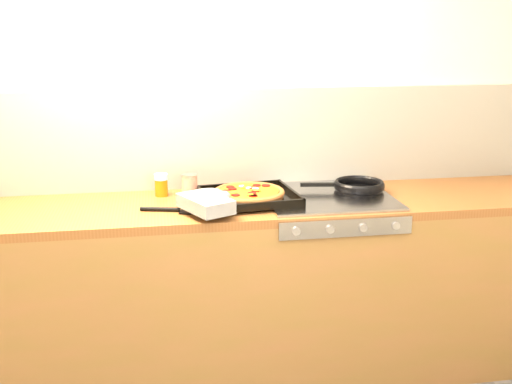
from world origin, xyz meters
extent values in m
plane|color=beige|center=(0.00, 1.40, 1.25)|extent=(3.20, 0.00, 3.20)
cube|color=white|center=(0.00, 1.39, 1.15)|extent=(3.20, 0.02, 0.50)
cube|color=brown|center=(0.00, 1.10, 0.43)|extent=(3.20, 0.60, 0.86)
cube|color=brown|center=(0.00, 1.10, 0.88)|extent=(3.20, 0.60, 0.04)
cube|color=#97979C|center=(0.45, 0.80, 0.85)|extent=(0.60, 0.03, 0.08)
cylinder|color=#A5A5AA|center=(0.23, 0.78, 0.85)|extent=(0.04, 0.02, 0.04)
cylinder|color=#A5A5AA|center=(0.38, 0.78, 0.85)|extent=(0.04, 0.02, 0.04)
cylinder|color=#A5A5AA|center=(0.53, 0.78, 0.85)|extent=(0.04, 0.02, 0.04)
cylinder|color=#A5A5AA|center=(0.67, 0.78, 0.85)|extent=(0.04, 0.02, 0.04)
cube|color=#97979C|center=(0.45, 1.10, 0.91)|extent=(0.60, 0.56, 0.02)
cube|color=black|center=(0.07, 1.08, 0.92)|extent=(0.47, 0.42, 0.01)
cube|color=black|center=(0.05, 1.26, 0.94)|extent=(0.43, 0.06, 0.02)
cube|color=black|center=(0.09, 0.90, 0.94)|extent=(0.43, 0.06, 0.02)
cube|color=black|center=(0.27, 1.11, 0.94)|extent=(0.05, 0.37, 0.02)
cube|color=black|center=(-0.14, 1.06, 0.94)|extent=(0.05, 0.37, 0.02)
cylinder|color=#945E2B|center=(0.07, 1.08, 0.94)|extent=(0.36, 0.36, 0.02)
torus|color=#945E2B|center=(0.07, 1.08, 0.95)|extent=(0.37, 0.37, 0.03)
cylinder|color=orange|center=(0.07, 1.08, 0.95)|extent=(0.31, 0.31, 0.01)
cylinder|color=maroon|center=(0.10, 1.07, 0.96)|extent=(0.04, 0.04, 0.01)
cylinder|color=maroon|center=(-0.01, 1.16, 0.96)|extent=(0.04, 0.04, 0.01)
cylinder|color=maroon|center=(0.07, 0.99, 0.96)|extent=(0.04, 0.04, 0.01)
cylinder|color=maroon|center=(-0.04, 1.08, 0.96)|extent=(0.04, 0.04, 0.01)
cylinder|color=maroon|center=(0.12, 1.17, 0.96)|extent=(0.04, 0.04, 0.01)
cylinder|color=maroon|center=(0.08, 1.13, 0.96)|extent=(0.04, 0.04, 0.01)
cylinder|color=maroon|center=(-0.01, 1.01, 0.96)|extent=(0.04, 0.04, 0.01)
cylinder|color=maroon|center=(0.16, 1.16, 0.96)|extent=(0.04, 0.04, 0.01)
cylinder|color=maroon|center=(0.07, 0.99, 0.96)|extent=(0.04, 0.04, 0.01)
cylinder|color=maroon|center=(0.07, 1.03, 0.96)|extent=(0.04, 0.04, 0.01)
cylinder|color=maroon|center=(-0.01, 1.12, 0.96)|extent=(0.04, 0.04, 0.01)
ellipsoid|color=#C39112|center=(-0.01, 1.06, 0.96)|extent=(0.04, 0.03, 0.01)
ellipsoid|color=#C39112|center=(-0.04, 1.06, 0.96)|extent=(0.04, 0.03, 0.01)
ellipsoid|color=#C39112|center=(0.05, 1.13, 0.96)|extent=(0.04, 0.03, 0.01)
ellipsoid|color=#C39112|center=(0.04, 1.17, 0.96)|extent=(0.04, 0.03, 0.01)
ellipsoid|color=#C39112|center=(0.06, 1.00, 0.96)|extent=(0.04, 0.03, 0.01)
ellipsoid|color=#C39112|center=(0.10, 1.07, 0.96)|extent=(0.04, 0.03, 0.01)
ellipsoid|color=#C39112|center=(0.09, 1.08, 0.96)|extent=(0.04, 0.03, 0.01)
ellipsoid|color=#C39112|center=(-0.01, 1.05, 0.96)|extent=(0.04, 0.03, 0.01)
ellipsoid|color=#C39112|center=(0.06, 1.16, 0.96)|extent=(0.04, 0.03, 0.01)
ellipsoid|color=silver|center=(0.05, 1.17, 0.96)|extent=(0.04, 0.04, 0.01)
ellipsoid|color=silver|center=(0.07, 1.13, 0.96)|extent=(0.04, 0.04, 0.01)
ellipsoid|color=silver|center=(0.10, 1.11, 0.96)|extent=(0.04, 0.04, 0.01)
cube|color=black|center=(-0.15, 0.90, 0.96)|extent=(0.25, 0.30, 0.06)
ellipsoid|color=black|center=(-0.12, 1.02, 0.96)|extent=(0.17, 0.17, 0.06)
cylinder|color=black|center=(-0.07, 0.94, 0.96)|extent=(0.09, 0.12, 0.06)
cylinder|color=black|center=(0.63, 1.15, 0.92)|extent=(0.26, 0.26, 0.01)
torus|color=black|center=(0.63, 1.15, 0.94)|extent=(0.28, 0.28, 0.03)
cube|color=black|center=(0.43, 1.18, 0.95)|extent=(0.18, 0.05, 0.02)
cylinder|color=#A5220D|center=(-0.20, 1.23, 0.95)|extent=(0.08, 0.08, 0.10)
cylinder|color=#B2B2B7|center=(-0.20, 1.23, 1.01)|extent=(0.08, 0.08, 0.01)
cylinder|color=#B2B2B7|center=(-0.20, 1.23, 0.90)|extent=(0.08, 0.08, 0.01)
cylinder|color=#CD5F0C|center=(-0.34, 1.27, 0.94)|extent=(0.08, 0.08, 0.08)
cylinder|color=silver|center=(-0.34, 1.27, 1.00)|extent=(0.08, 0.08, 0.03)
cylinder|color=#A57646|center=(0.01, 1.24, 0.91)|extent=(0.26, 0.03, 0.02)
ellipsoid|color=#A57646|center=(0.15, 1.25, 0.91)|extent=(0.06, 0.04, 0.02)
cube|color=black|center=(-0.21, 0.97, 0.90)|extent=(0.12, 0.11, 0.01)
cylinder|color=black|center=(-0.35, 1.01, 0.91)|extent=(0.18, 0.06, 0.02)
camera|label=1|loc=(-0.34, -1.58, 1.69)|focal=42.00mm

